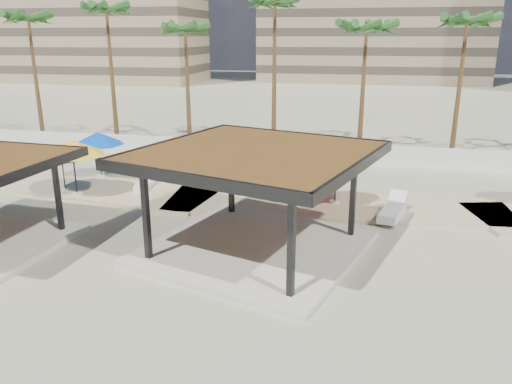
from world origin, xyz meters
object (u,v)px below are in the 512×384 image
umbrella_c (337,158)px  pavilion_central (255,192)px  lounger_a (145,184)px  lounger_b (392,212)px  umbrella_a (98,138)px

umbrella_c → pavilion_central: bearing=-114.6°
pavilion_central → lounger_a: pavilion_central is taller
lounger_a → umbrella_c: bearing=-100.8°
pavilion_central → lounger_b: pavilion_central is taller
pavilion_central → lounger_a: (-7.26, 6.28, -1.99)m
lounger_a → lounger_b: bearing=-106.5°
pavilion_central → lounger_b: 7.13m
pavilion_central → umbrella_c: (2.65, 5.80, 0.03)m
pavilion_central → umbrella_c: pavilion_central is taller
umbrella_a → umbrella_c: umbrella_c is taller
umbrella_a → lounger_b: bearing=-12.0°
pavilion_central → lounger_b: size_ratio=3.84×
pavilion_central → umbrella_a: bearing=161.0°
umbrella_c → lounger_a: size_ratio=1.59×
umbrella_a → umbrella_c: (13.20, -1.98, 0.01)m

